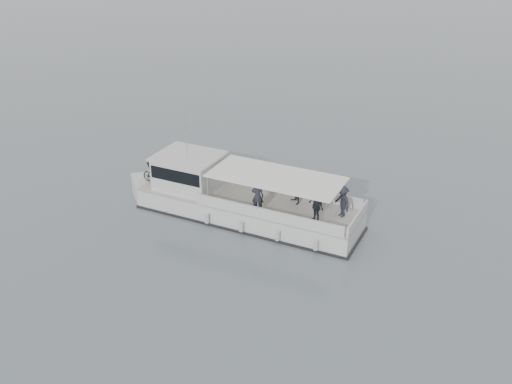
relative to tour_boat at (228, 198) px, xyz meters
The scene contains 2 objects.
ground 4.96m from the tour_boat, behind, with size 1400.00×1400.00×0.00m, color slate.
tour_boat is the anchor object (origin of this frame).
Camera 1 is at (21.48, -19.67, 13.80)m, focal length 40.00 mm.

